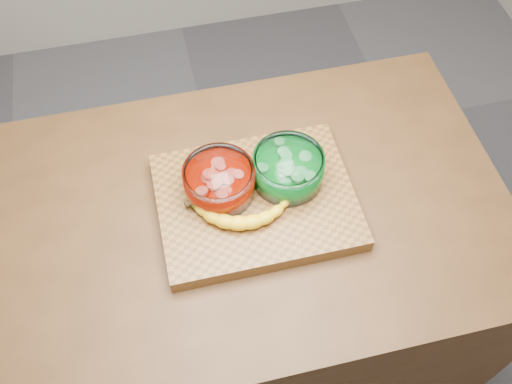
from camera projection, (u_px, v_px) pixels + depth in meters
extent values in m
plane|color=#4F4F53|center=(256.00, 338.00, 2.09)|extent=(3.50, 3.50, 0.00)
cube|color=#462B15|center=(256.00, 287.00, 1.71)|extent=(1.20, 0.80, 0.90)
cube|color=brown|center=(256.00, 202.00, 1.32)|extent=(0.45, 0.35, 0.04)
cylinder|color=white|center=(219.00, 181.00, 1.29)|extent=(0.16, 0.16, 0.08)
cylinder|color=#C21300|center=(219.00, 184.00, 1.29)|extent=(0.14, 0.14, 0.04)
cylinder|color=#F6614D|center=(219.00, 176.00, 1.27)|extent=(0.13, 0.13, 0.02)
cylinder|color=white|center=(288.00, 169.00, 1.30)|extent=(0.16, 0.16, 0.08)
cylinder|color=#098422|center=(288.00, 172.00, 1.31)|extent=(0.14, 0.14, 0.04)
cylinder|color=#60CD6B|center=(288.00, 163.00, 1.29)|extent=(0.14, 0.14, 0.02)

